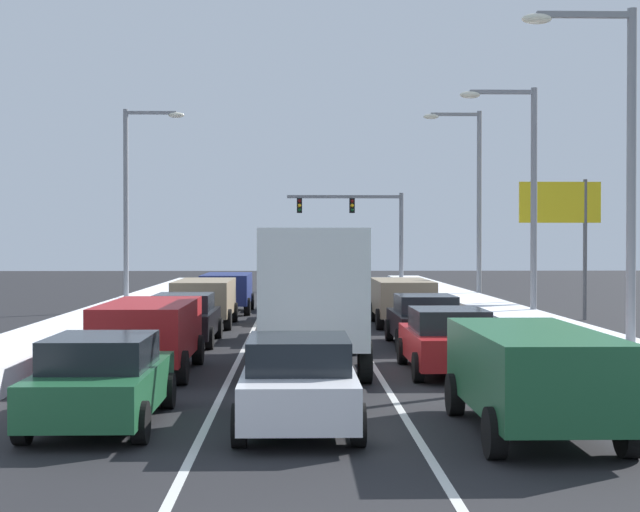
# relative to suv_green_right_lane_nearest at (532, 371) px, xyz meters

# --- Properties ---
(ground_plane) EXTENTS (138.66, 138.66, 0.00)m
(ground_plane) POSITION_rel_suv_green_right_lane_nearest_xyz_m (-3.56, 14.67, -1.02)
(ground_plane) COLOR black
(lane_stripe_between_right_lane_and_center_lane) EXTENTS (0.14, 58.67, 0.01)m
(lane_stripe_between_right_lane_and_center_lane) POSITION_rel_suv_green_right_lane_nearest_xyz_m (-1.86, 20.00, -1.01)
(lane_stripe_between_right_lane_and_center_lane) COLOR silver
(lane_stripe_between_right_lane_and_center_lane) RESTS_ON ground
(lane_stripe_between_center_lane_and_left_lane) EXTENTS (0.14, 58.67, 0.01)m
(lane_stripe_between_center_lane_and_left_lane) POSITION_rel_suv_green_right_lane_nearest_xyz_m (-5.26, 20.00, -1.01)
(lane_stripe_between_center_lane_and_left_lane) COLOR silver
(lane_stripe_between_center_lane_and_left_lane) RESTS_ON ground
(snow_bank_right_shoulder) EXTENTS (2.04, 58.67, 0.75)m
(snow_bank_right_shoulder) POSITION_rel_suv_green_right_lane_nearest_xyz_m (3.44, 20.00, -0.64)
(snow_bank_right_shoulder) COLOR white
(snow_bank_right_shoulder) RESTS_ON ground
(snow_bank_left_shoulder) EXTENTS (2.14, 58.67, 0.62)m
(snow_bank_left_shoulder) POSITION_rel_suv_green_right_lane_nearest_xyz_m (-10.56, 20.00, -0.71)
(snow_bank_left_shoulder) COLOR white
(snow_bank_left_shoulder) RESTS_ON ground
(suv_green_right_lane_nearest) EXTENTS (2.16, 4.90, 1.67)m
(suv_green_right_lane_nearest) POSITION_rel_suv_green_right_lane_nearest_xyz_m (0.00, 0.00, 0.00)
(suv_green_right_lane_nearest) COLOR #1E5633
(suv_green_right_lane_nearest) RESTS_ON ground
(sedan_red_right_lane_second) EXTENTS (2.00, 4.50, 1.51)m
(sedan_red_right_lane_second) POSITION_rel_suv_green_right_lane_nearest_xyz_m (-0.22, 7.16, -0.25)
(sedan_red_right_lane_second) COLOR maroon
(sedan_red_right_lane_second) RESTS_ON ground
(sedan_black_right_lane_third) EXTENTS (2.00, 4.50, 1.51)m
(sedan_black_right_lane_third) POSITION_rel_suv_green_right_lane_nearest_xyz_m (-0.00, 12.77, -0.25)
(sedan_black_right_lane_third) COLOR black
(sedan_black_right_lane_third) RESTS_ON ground
(suv_tan_right_lane_fourth) EXTENTS (2.16, 4.90, 1.67)m
(suv_tan_right_lane_fourth) POSITION_rel_suv_green_right_lane_nearest_xyz_m (0.09, 19.68, 0.00)
(suv_tan_right_lane_fourth) COLOR #937F60
(suv_tan_right_lane_fourth) RESTS_ON ground
(sedan_navy_right_lane_fifth) EXTENTS (2.00, 4.50, 1.51)m
(sedan_navy_right_lane_fifth) POSITION_rel_suv_green_right_lane_nearest_xyz_m (-0.39, 25.75, -0.25)
(sedan_navy_right_lane_fifth) COLOR navy
(sedan_navy_right_lane_fifth) RESTS_ON ground
(sedan_white_center_lane_nearest) EXTENTS (2.00, 4.50, 1.51)m
(sedan_white_center_lane_nearest) POSITION_rel_suv_green_right_lane_nearest_xyz_m (-3.72, 0.67, -0.25)
(sedan_white_center_lane_nearest) COLOR silver
(sedan_white_center_lane_nearest) RESTS_ON ground
(box_truck_center_lane_second) EXTENTS (2.53, 7.20, 3.36)m
(box_truck_center_lane_second) POSITION_rel_suv_green_right_lane_nearest_xyz_m (-3.40, 7.97, 0.88)
(box_truck_center_lane_second) COLOR slate
(box_truck_center_lane_second) RESTS_ON ground
(sedan_maroon_center_lane_third) EXTENTS (2.00, 4.50, 1.51)m
(sedan_maroon_center_lane_third) POSITION_rel_suv_green_right_lane_nearest_xyz_m (-3.56, 15.17, -0.25)
(sedan_maroon_center_lane_third) COLOR maroon
(sedan_maroon_center_lane_third) RESTS_ON ground
(sedan_charcoal_center_lane_fourth) EXTENTS (2.00, 4.50, 1.51)m
(sedan_charcoal_center_lane_fourth) POSITION_rel_suv_green_right_lane_nearest_xyz_m (-3.63, 22.00, -0.25)
(sedan_charcoal_center_lane_fourth) COLOR #38383D
(sedan_charcoal_center_lane_fourth) RESTS_ON ground
(sedan_silver_center_lane_fifth) EXTENTS (2.00, 4.50, 1.51)m
(sedan_silver_center_lane_fifth) POSITION_rel_suv_green_right_lane_nearest_xyz_m (-3.55, 28.18, -0.25)
(sedan_silver_center_lane_fifth) COLOR #B7BABF
(sedan_silver_center_lane_fifth) RESTS_ON ground
(sedan_green_left_lane_nearest) EXTENTS (2.00, 4.50, 1.51)m
(sedan_green_left_lane_nearest) POSITION_rel_suv_green_right_lane_nearest_xyz_m (-7.01, 0.93, -0.25)
(sedan_green_left_lane_nearest) COLOR #1E5633
(sedan_green_left_lane_nearest) RESTS_ON ground
(suv_red_left_lane_second) EXTENTS (2.16, 4.90, 1.67)m
(suv_red_left_lane_second) POSITION_rel_suv_green_right_lane_nearest_xyz_m (-7.17, 7.08, 0.00)
(suv_red_left_lane_second) COLOR maroon
(suv_red_left_lane_second) RESTS_ON ground
(sedan_black_left_lane_third) EXTENTS (2.00, 4.50, 1.51)m
(sedan_black_left_lane_third) POSITION_rel_suv_green_right_lane_nearest_xyz_m (-7.12, 13.61, -0.25)
(sedan_black_left_lane_third) COLOR black
(sedan_black_left_lane_third) RESTS_ON ground
(suv_tan_left_lane_fourth) EXTENTS (2.16, 4.90, 1.67)m
(suv_tan_left_lane_fourth) POSITION_rel_suv_green_right_lane_nearest_xyz_m (-7.09, 19.63, 0.00)
(suv_tan_left_lane_fourth) COLOR #937F60
(suv_tan_left_lane_fourth) RESTS_ON ground
(suv_navy_left_lane_fifth) EXTENTS (2.16, 4.90, 1.67)m
(suv_navy_left_lane_fifth) POSITION_rel_suv_green_right_lane_nearest_xyz_m (-6.75, 26.18, 0.00)
(suv_navy_left_lane_fifth) COLOR navy
(suv_navy_left_lane_fifth) RESTS_ON ground
(traffic_light_gantry) EXTENTS (7.54, 0.47, 6.20)m
(traffic_light_gantry) POSITION_rel_suv_green_right_lane_nearest_xyz_m (0.71, 46.65, 3.48)
(traffic_light_gantry) COLOR slate
(traffic_light_gantry) RESTS_ON ground
(street_lamp_right_near) EXTENTS (2.66, 0.36, 8.41)m
(street_lamp_right_near) POSITION_rel_suv_green_right_lane_nearest_xyz_m (3.57, 6.67, 4.00)
(street_lamp_right_near) COLOR gray
(street_lamp_right_near) RESTS_ON ground
(street_lamp_right_mid) EXTENTS (2.66, 0.36, 8.31)m
(street_lamp_right_mid) POSITION_rel_suv_green_right_lane_nearest_xyz_m (3.98, 17.33, 3.95)
(street_lamp_right_mid) COLOR gray
(street_lamp_right_mid) RESTS_ON ground
(street_lamp_right_far) EXTENTS (2.66, 0.36, 8.96)m
(street_lamp_right_far) POSITION_rel_suv_green_right_lane_nearest_xyz_m (4.18, 28.00, 4.29)
(street_lamp_right_far) COLOR gray
(street_lamp_right_far) RESTS_ON ground
(street_lamp_left_mid) EXTENTS (2.66, 0.36, 8.83)m
(street_lamp_left_mid) POSITION_rel_suv_green_right_lane_nearest_xyz_m (-10.86, 26.83, 4.22)
(street_lamp_left_mid) COLOR gray
(street_lamp_left_mid) RESTS_ON ground
(roadside_sign_right) EXTENTS (3.20, 0.16, 5.50)m
(roadside_sign_right) POSITION_rel_suv_green_right_lane_nearest_xyz_m (6.54, 22.05, 3.00)
(roadside_sign_right) COLOR #59595B
(roadside_sign_right) RESTS_ON ground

